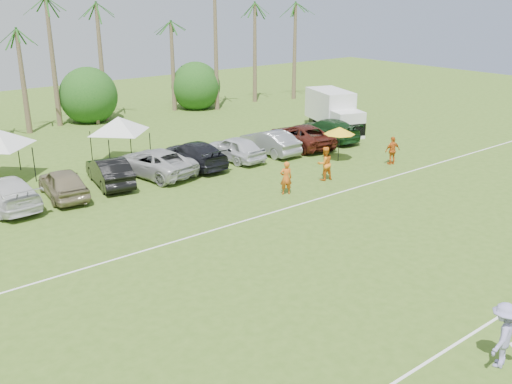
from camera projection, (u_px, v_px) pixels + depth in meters
field_lines at (284, 287)px, 20.92m from camera, size 80.00×12.10×0.01m
palm_tree_5 at (7, 20)px, 40.30m from camera, size 2.40×2.40×9.90m
palm_tree_6 at (61, 6)px, 42.36m from camera, size 2.40×2.40×10.90m
palm_tree_8 at (168, 26)px, 48.21m from camera, size 2.40×2.40×8.90m
palm_tree_9 at (216, 14)px, 50.86m from camera, size 2.40×2.40×9.90m
palm_tree_10 at (260, 3)px, 53.50m from camera, size 2.40×2.40×10.90m
bush_tree_2 at (91, 101)px, 46.74m from camera, size 4.00×4.00×4.00m
bush_tree_3 at (194, 88)px, 52.60m from camera, size 4.00×4.00×4.00m
sideline_player_a at (286, 178)px, 30.25m from camera, size 0.78×0.67×1.81m
sideline_player_b at (325, 163)px, 32.53m from camera, size 1.08×0.91×1.96m
sideline_player_c at (392, 151)px, 35.52m from camera, size 1.12×0.70×1.77m
box_truck at (334, 110)px, 43.85m from camera, size 4.00×6.32×3.05m
canopy_tent_right at (118, 117)px, 35.28m from camera, size 4.22×4.22×3.42m
market_umbrella at (339, 131)px, 35.88m from camera, size 1.98×1.98×2.21m
frisbee_player at (502, 335)px, 16.25m from camera, size 1.44×1.05×2.00m
parked_car_3 at (6, 192)px, 28.43m from camera, size 2.50×5.51×1.56m
parked_car_4 at (63, 183)px, 29.83m from camera, size 2.35×4.77×1.56m
parked_car_5 at (110, 171)px, 31.78m from camera, size 2.44×4.96×1.56m
parked_car_6 at (154, 162)px, 33.46m from camera, size 3.66×6.03×1.56m
parked_car_7 at (194, 154)px, 35.13m from camera, size 2.20×5.40×1.56m
parked_car_8 at (235, 148)px, 36.45m from camera, size 2.15×4.71×1.56m
parked_car_9 at (270, 142)px, 37.99m from camera, size 1.67×4.75×1.56m
parked_car_10 at (301, 136)px, 39.63m from camera, size 3.34×5.93×1.56m
parked_car_11 at (328, 130)px, 41.37m from camera, size 2.59×5.54×1.56m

